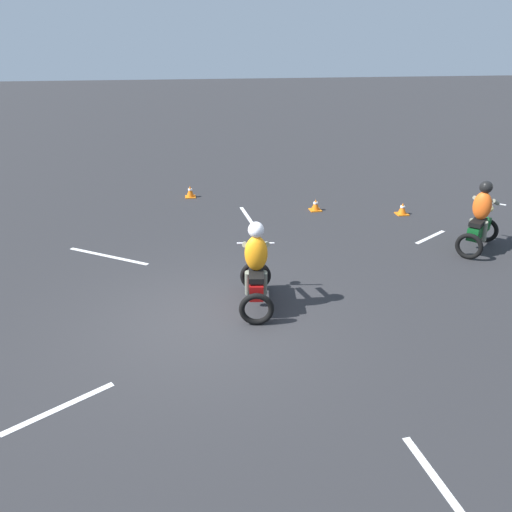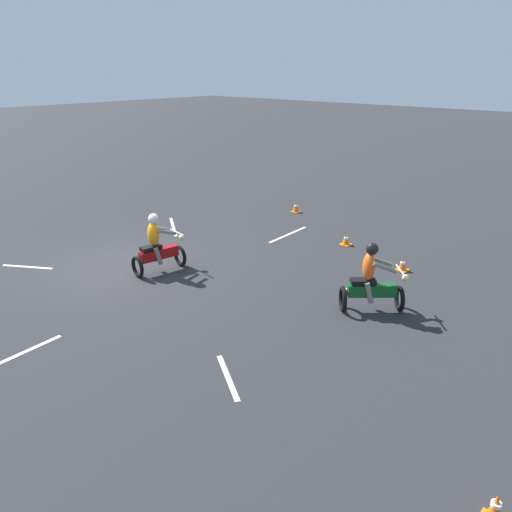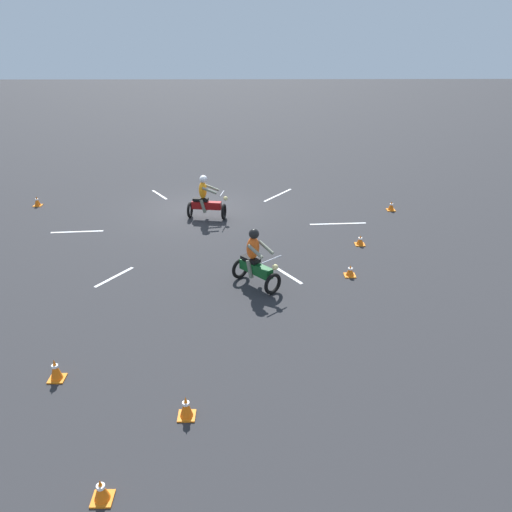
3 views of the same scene
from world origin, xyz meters
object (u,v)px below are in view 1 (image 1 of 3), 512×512
at_px(motorcycle_rider_foreground, 256,271).
at_px(traffic_cone_far_left, 315,205).
at_px(traffic_cone_far_center, 190,192).
at_px(traffic_cone_mid_left, 402,209).
at_px(motorcycle_rider_background, 480,221).

xyz_separation_m(motorcycle_rider_foreground, traffic_cone_far_left, (-5.27, 2.64, -0.57)).
bearing_deg(traffic_cone_far_center, traffic_cone_mid_left, 64.96).
distance_m(motorcycle_rider_foreground, traffic_cone_far_center, 7.28).
distance_m(motorcycle_rider_background, traffic_cone_mid_left, 2.85).
xyz_separation_m(motorcycle_rider_foreground, motorcycle_rider_background, (-1.78, 5.47, 0.00)).
xyz_separation_m(traffic_cone_mid_left, traffic_cone_far_center, (-2.69, -5.76, 0.02)).
bearing_deg(traffic_cone_far_left, traffic_cone_far_center, -119.16).
distance_m(motorcycle_rider_foreground, motorcycle_rider_background, 5.75).
bearing_deg(traffic_cone_far_left, motorcycle_rider_background, 39.08).
height_order(motorcycle_rider_foreground, traffic_cone_mid_left, motorcycle_rider_foreground).
bearing_deg(traffic_cone_far_center, motorcycle_rider_background, 49.27).
relative_size(motorcycle_rider_background, traffic_cone_far_left, 4.98).
height_order(traffic_cone_far_center, traffic_cone_far_left, traffic_cone_far_center).
height_order(motorcycle_rider_background, traffic_cone_mid_left, motorcycle_rider_background).
bearing_deg(motorcycle_rider_foreground, traffic_cone_far_left, 72.46).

